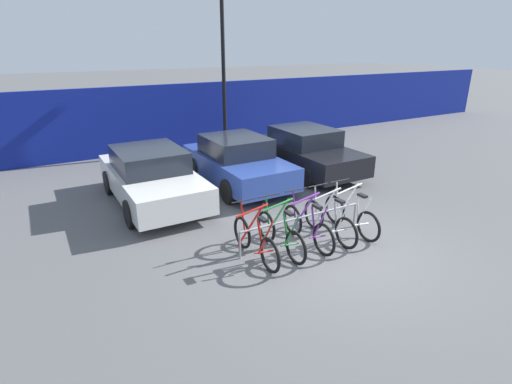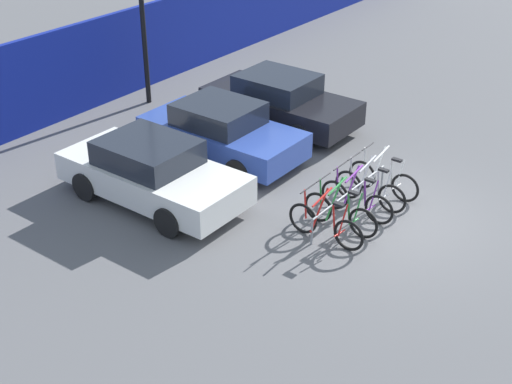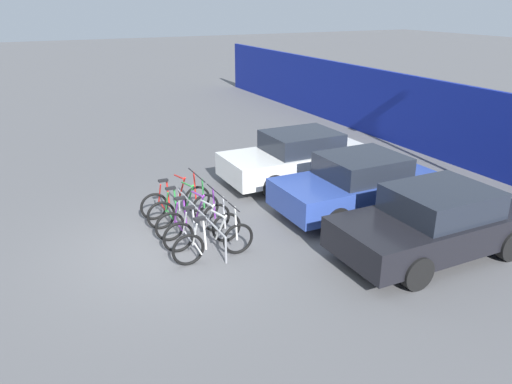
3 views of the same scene
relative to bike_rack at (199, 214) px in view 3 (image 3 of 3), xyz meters
name	(u,v)px [view 3 (image 3 of 3)]	position (x,y,z in m)	size (l,w,h in m)	color
ground_plane	(176,248)	(0.39, -0.68, -0.47)	(120.00, 120.00, 0.00)	#59595B
hoarding_wall	(503,138)	(0.39, 8.82, 0.75)	(36.00, 0.16, 2.44)	navy
bike_rack	(199,214)	(0.00, 0.00, 0.00)	(2.92, 0.04, 0.57)	gray
bicycle_red	(176,201)	(-1.19, -0.15, -0.10)	(0.68, 1.71, 1.05)	black
bicycle_green	(184,209)	(-0.63, -0.15, -0.10)	(0.68, 1.71, 1.05)	black
bicycle_purple	(194,220)	(0.03, -0.15, -0.10)	(0.68, 1.71, 1.05)	black
bicycle_silver	(203,230)	(0.59, -0.15, -0.10)	(0.68, 1.71, 1.05)	black
bicycle_white	(214,242)	(1.19, -0.15, -0.10)	(0.68, 1.71, 1.05)	black
car_white	(298,157)	(-2.03, 3.69, 0.22)	(1.91, 4.22, 1.40)	silver
car_blue	(358,184)	(0.48, 3.84, 0.22)	(1.91, 3.98, 1.40)	#2D479E
car_black	(435,222)	(2.92, 3.87, 0.22)	(1.91, 4.13, 1.40)	black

